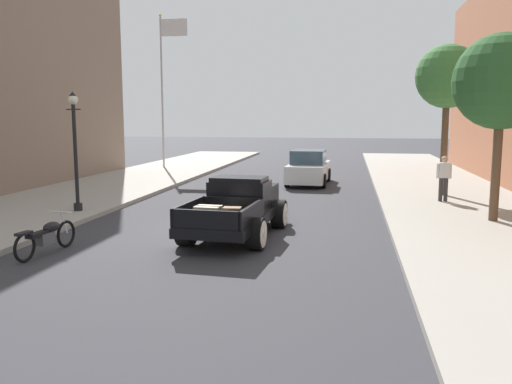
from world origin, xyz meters
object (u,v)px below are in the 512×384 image
(street_tree_nearest, at_px, (502,82))
(motorcycle_parked, at_px, (46,236))
(hotrod_truck_black, at_px, (239,207))
(car_background_white, at_px, (309,168))
(flagpole, at_px, (165,74))
(street_tree_second, at_px, (448,78))
(street_lamp_near, at_px, (75,142))
(pedestrian_sidewalk_right, at_px, (444,176))

(street_tree_nearest, bearing_deg, motorcycle_parked, -154.30)
(hotrod_truck_black, xyz_separation_m, motorcycle_parked, (-3.98, -2.91, -0.31))
(car_background_white, bearing_deg, street_tree_nearest, -55.02)
(flagpole, relative_size, street_tree_second, 1.57)
(motorcycle_parked, distance_m, flagpole, 21.21)
(street_tree_second, bearing_deg, street_tree_nearest, -83.48)
(flagpole, bearing_deg, street_lamp_near, -81.23)
(street_tree_nearest, bearing_deg, street_lamp_near, -177.39)
(hotrod_truck_black, height_order, pedestrian_sidewalk_right, pedestrian_sidewalk_right)
(motorcycle_parked, distance_m, street_tree_second, 15.59)
(street_lamp_near, xyz_separation_m, street_tree_nearest, (12.99, 0.59, 1.79))
(street_lamp_near, distance_m, flagpole, 15.86)
(hotrod_truck_black, xyz_separation_m, street_lamp_near, (-5.80, 1.87, 1.63))
(car_background_white, bearing_deg, motorcycle_parked, -109.53)
(hotrod_truck_black, relative_size, pedestrian_sidewalk_right, 3.05)
(hotrod_truck_black, xyz_separation_m, pedestrian_sidewalk_right, (6.34, 5.99, 0.33))
(pedestrian_sidewalk_right, xyz_separation_m, street_lamp_near, (-12.14, -4.12, 1.30))
(car_background_white, height_order, street_tree_nearest, street_tree_nearest)
(car_background_white, relative_size, street_lamp_near, 1.13)
(street_tree_nearest, bearing_deg, flagpole, 136.19)
(street_lamp_near, bearing_deg, hotrod_truck_black, -17.91)
(street_lamp_near, bearing_deg, flagpole, 98.77)
(street_lamp_near, relative_size, street_tree_second, 0.66)
(motorcycle_parked, bearing_deg, car_background_white, 70.47)
(pedestrian_sidewalk_right, relative_size, street_lamp_near, 0.43)
(car_background_white, bearing_deg, street_lamp_near, -126.09)
(flagpole, bearing_deg, street_tree_second, -32.71)
(pedestrian_sidewalk_right, xyz_separation_m, flagpole, (-14.50, 11.20, 4.68))
(car_background_white, xyz_separation_m, pedestrian_sidewalk_right, (5.30, -5.26, 0.32))
(hotrod_truck_black, distance_m, street_tree_second, 10.89)
(motorcycle_parked, relative_size, street_tree_second, 0.36)
(pedestrian_sidewalk_right, height_order, street_lamp_near, street_lamp_near)
(motorcycle_parked, bearing_deg, pedestrian_sidewalk_right, 40.78)
(pedestrian_sidewalk_right, bearing_deg, street_lamp_near, -161.25)
(flagpole, bearing_deg, hotrod_truck_black, -64.61)
(hotrod_truck_black, bearing_deg, street_tree_nearest, 18.92)
(car_background_white, bearing_deg, flagpole, 147.17)
(street_lamp_near, relative_size, flagpole, 0.42)
(car_background_white, bearing_deg, hotrod_truck_black, -95.29)
(street_tree_second, bearing_deg, street_lamp_near, -154.73)
(street_lamp_near, xyz_separation_m, street_tree_second, (12.39, 5.85, 2.32))
(hotrod_truck_black, distance_m, flagpole, 19.68)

